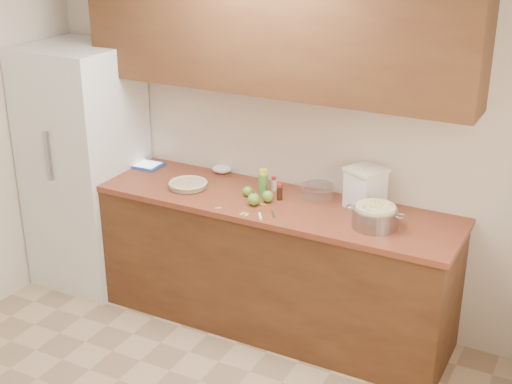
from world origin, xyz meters
The scene contains 21 objects.
room_shell centered at (0.00, 0.00, 1.30)m, with size 3.60×3.60×3.60m.
counter_run centered at (0.00, 1.48, 0.46)m, with size 2.64×0.68×0.92m.
upper_cabinets centered at (0.00, 1.63, 1.95)m, with size 2.60×0.34×0.70m, color #513218.
fridge centered at (-1.44, 1.44, 0.90)m, with size 0.70×0.70×1.80m, color silver.
pie centered at (-0.52, 1.41, 0.94)m, with size 0.27×0.27×0.04m.
colander centered at (0.81, 1.40, 0.99)m, with size 0.37×0.27×0.14m.
flour_canister centered at (0.65, 1.65, 1.05)m, with size 0.28×0.28×0.26m.
tablet centered at (-1.03, 1.62, 0.93)m, with size 0.25×0.20×0.02m.
paring_knife centered at (0.15, 1.21, 0.93)m, with size 0.12×0.16×0.02m.
lemon_bottle centered at (-0.02, 1.54, 1.00)m, with size 0.06×0.06×0.17m.
cinnamon_shaker centered at (0.02, 1.64, 0.97)m, with size 0.04×0.04×0.10m.
vanilla_bottle centered at (0.12, 1.51, 0.97)m, with size 0.04×0.04×0.11m.
mixing_bowl centered at (0.32, 1.67, 0.97)m, with size 0.22×0.22×0.08m.
paper_towel centered at (-0.46, 1.76, 0.95)m, with size 0.14×0.12×0.06m, color white.
apple_left centered at (-0.09, 1.47, 0.95)m, with size 0.07×0.07×0.08m.
apple_center centered at (0.07, 1.44, 0.96)m, with size 0.08×0.08×0.09m.
apple_front centered at (0.01, 1.35, 0.96)m, with size 0.08×0.08×0.09m.
peel_a centered at (0.02, 1.20, 0.92)m, with size 0.05×0.02×0.00m, color #95BD5B.
peel_b centered at (0.05, 1.19, 0.92)m, with size 0.05×0.02×0.00m, color #95BD5B.
peel_c centered at (0.06, 1.39, 0.92)m, with size 0.03×0.01×0.00m, color #95BD5B.
peel_d centered at (-0.16, 1.21, 0.92)m, with size 0.04×0.02×0.00m, color #95BD5B.
Camera 1 is at (1.98, -2.35, 2.73)m, focal length 50.00 mm.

